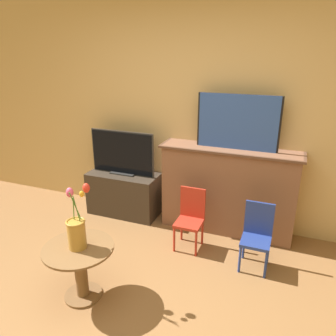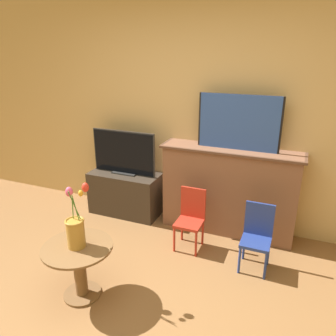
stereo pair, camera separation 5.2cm
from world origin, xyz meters
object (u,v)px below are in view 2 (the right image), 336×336
tv_monitor (124,153)px  chair_red (191,216)px  painting (239,123)px  vase_tulips (76,228)px  chair_blue (257,234)px

tv_monitor → chair_red: (1.02, -0.41, -0.45)m
painting → vase_tulips: 1.93m
chair_red → chair_blue: bearing=-7.9°
painting → chair_red: 1.10m
painting → chair_blue: 1.15m
tv_monitor → chair_blue: bearing=-16.4°
tv_monitor → vase_tulips: (0.39, -1.48, -0.15)m
tv_monitor → chair_red: tv_monitor is taller
tv_monitor → chair_blue: size_ratio=1.28×
chair_blue → vase_tulips: (-1.32, -0.98, 0.30)m
vase_tulips → chair_blue: bearing=36.5°
painting → chair_red: bearing=-126.6°
tv_monitor → vase_tulips: bearing=-75.1°
chair_blue → vase_tulips: size_ratio=1.22×
chair_blue → vase_tulips: bearing=-143.5°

